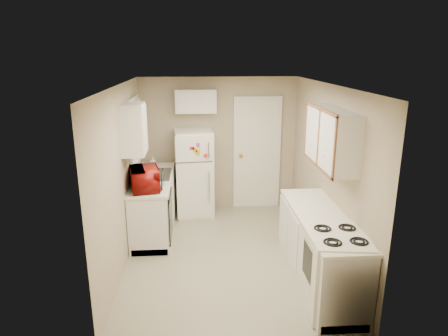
{
  "coord_description": "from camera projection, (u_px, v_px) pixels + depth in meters",
  "views": [
    {
      "loc": [
        -0.39,
        -5.18,
        2.8
      ],
      "look_at": [
        0.0,
        0.5,
        1.15
      ],
      "focal_mm": 32.0,
      "sensor_mm": 36.0,
      "label": 1
    }
  ],
  "objects": [
    {
      "name": "sink",
      "position": [
        154.0,
        177.0,
        6.46
      ],
      "size": [
        0.54,
        0.74,
        0.16
      ],
      "primitive_type": "cube",
      "color": "gray",
      "rests_on": "left_counter"
    },
    {
      "name": "microwave",
      "position": [
        145.0,
        179.0,
        5.73
      ],
      "size": [
        0.62,
        0.43,
        0.38
      ],
      "primitive_type": "imported",
      "rotation": [
        0.0,
        0.0,
        1.79
      ],
      "color": "maroon",
      "rests_on": "left_counter"
    },
    {
      "name": "wall_right",
      "position": [
        327.0,
        173.0,
        5.53
      ],
      "size": [
        3.8,
        3.8,
        0.0
      ],
      "primitive_type": "plane",
      "color": "tan",
      "rests_on": "floor"
    },
    {
      "name": "upper_cabinet_right",
      "position": [
        332.0,
        138.0,
        4.87
      ],
      "size": [
        0.3,
        1.2,
        0.7
      ],
      "primitive_type": "cube",
      "color": "silver",
      "rests_on": "wall_right"
    },
    {
      "name": "floor",
      "position": [
        226.0,
        254.0,
        5.77
      ],
      "size": [
        3.8,
        3.8,
        0.0
      ],
      "primitive_type": "plane",
      "color": "#AFAA8B",
      "rests_on": "ground"
    },
    {
      "name": "wall_back",
      "position": [
        219.0,
        144.0,
        7.25
      ],
      "size": [
        2.8,
        2.8,
        0.0
      ],
      "primitive_type": "plane",
      "color": "tan",
      "rests_on": "floor"
    },
    {
      "name": "ceiling",
      "position": [
        227.0,
        85.0,
        5.1
      ],
      "size": [
        3.8,
        3.8,
        0.0
      ],
      "primitive_type": "plane",
      "color": "white",
      "rests_on": "floor"
    },
    {
      "name": "wall_left",
      "position": [
        122.0,
        177.0,
        5.34
      ],
      "size": [
        3.8,
        3.8,
        0.0
      ],
      "primitive_type": "plane",
      "color": "tan",
      "rests_on": "floor"
    },
    {
      "name": "upper_cabinet_left",
      "position": [
        133.0,
        129.0,
        5.39
      ],
      "size": [
        0.3,
        0.45,
        0.7
      ],
      "primitive_type": "cube",
      "color": "silver",
      "rests_on": "wall_left"
    },
    {
      "name": "stove",
      "position": [
        337.0,
        274.0,
        4.41
      ],
      "size": [
        0.69,
        0.81,
        0.9
      ],
      "primitive_type": "cube",
      "rotation": [
        0.0,
        0.0,
        -0.13
      ],
      "color": "silver",
      "rests_on": "floor"
    },
    {
      "name": "cabinet_over_fridge",
      "position": [
        196.0,
        101.0,
        6.86
      ],
      "size": [
        0.7,
        0.3,
        0.4
      ],
      "primitive_type": "cube",
      "color": "silver",
      "rests_on": "wall_back"
    },
    {
      "name": "wall_front",
      "position": [
        242.0,
        236.0,
        3.61
      ],
      "size": [
        2.8,
        2.8,
        0.0
      ],
      "primitive_type": "plane",
      "color": "tan",
      "rests_on": "floor"
    },
    {
      "name": "soap_bottle",
      "position": [
        153.0,
        162.0,
        6.81
      ],
      "size": [
        0.1,
        0.1,
        0.2
      ],
      "primitive_type": "imported",
      "rotation": [
        0.0,
        0.0,
        0.08
      ],
      "color": "beige",
      "rests_on": "left_counter"
    },
    {
      "name": "interior_door",
      "position": [
        257.0,
        154.0,
        7.31
      ],
      "size": [
        0.86,
        0.06,
        2.08
      ],
      "primitive_type": "cube",
      "color": "silver",
      "rests_on": "floor"
    },
    {
      "name": "window_blinds",
      "position": [
        135.0,
        132.0,
        6.24
      ],
      "size": [
        0.1,
        0.98,
        1.08
      ],
      "primitive_type": "cube",
      "color": "silver",
      "rests_on": "wall_left"
    },
    {
      "name": "right_counter",
      "position": [
        320.0,
        249.0,
        4.95
      ],
      "size": [
        0.6,
        2.0,
        0.9
      ],
      "primitive_type": "cube",
      "color": "silver",
      "rests_on": "floor"
    },
    {
      "name": "dishwasher",
      "position": [
        170.0,
        216.0,
        5.86
      ],
      "size": [
        0.03,
        0.58,
        0.72
      ],
      "primitive_type": "cube",
      "color": "black",
      "rests_on": "floor"
    },
    {
      "name": "refrigerator",
      "position": [
        194.0,
        173.0,
        7.0
      ],
      "size": [
        0.69,
        0.68,
        1.53
      ],
      "primitive_type": "cube",
      "rotation": [
        0.0,
        0.0,
        0.11
      ],
      "color": "silver",
      "rests_on": "floor"
    },
    {
      "name": "left_counter",
      "position": [
        154.0,
        204.0,
        6.43
      ],
      "size": [
        0.6,
        1.8,
        0.9
      ],
      "primitive_type": "cube",
      "color": "silver",
      "rests_on": "floor"
    }
  ]
}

